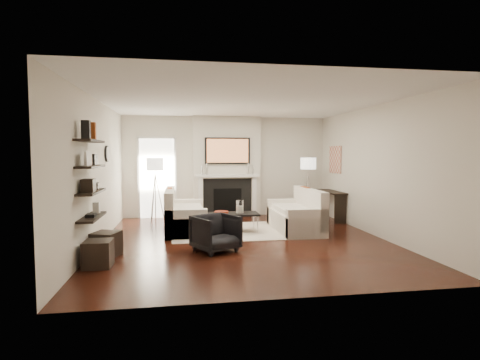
{
  "coord_description": "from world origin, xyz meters",
  "views": [
    {
      "loc": [
        -1.23,
        -7.14,
        1.7
      ],
      "look_at": [
        0.0,
        0.6,
        1.15
      ],
      "focal_mm": 28.0,
      "sensor_mm": 36.0,
      "label": 1
    }
  ],
  "objects": [
    {
      "name": "loveseat_right_arm_s",
      "position": [
        1.27,
        1.59,
        0.3
      ],
      "size": [
        0.85,
        0.18,
        0.6
      ],
      "primitive_type": "cube",
      "color": "silver",
      "rests_on": "floor"
    },
    {
      "name": "loveseat_right_back",
      "position": [
        1.6,
        0.78,
        0.53
      ],
      "size": [
        0.18,
        1.8,
        0.8
      ],
      "primitive_type": "cube",
      "color": "silver",
      "rests_on": "floor"
    },
    {
      "name": "decor_magfile_a",
      "position": [
        -2.62,
        -1.24,
        2.06
      ],
      "size": [
        0.12,
        0.1,
        0.28
      ],
      "primitive_type": "cube",
      "color": "black",
      "rests_on": "shelf_top"
    },
    {
      "name": "pillow_right_charcoal",
      "position": [
        1.6,
        0.48,
        0.72
      ],
      "size": [
        0.1,
        0.4,
        0.4
      ],
      "primitive_type": "cube",
      "color": "black",
      "rests_on": "loveseat_right_cushion"
    },
    {
      "name": "coffee_leg_se",
      "position": [
        0.37,
        1.0,
        0.19
      ],
      "size": [
        0.02,
        0.02,
        0.38
      ],
      "primitive_type": "cylinder",
      "color": "silver",
      "rests_on": "floor"
    },
    {
      "name": "tv_body",
      "position": [
        0.0,
        2.71,
        1.78
      ],
      "size": [
        1.2,
        0.06,
        0.7
      ],
      "primitive_type": "cube",
      "color": "black",
      "rests_on": "chimney_breast"
    },
    {
      "name": "hurricane_candle",
      "position": [
        0.02,
        0.78,
        0.5
      ],
      "size": [
        0.11,
        0.11,
        0.17
      ],
      "primitive_type": "cylinder",
      "color": "white",
      "rests_on": "coffee_table"
    },
    {
      "name": "lamp_left_post",
      "position": [
        -1.85,
        2.16,
        0.6
      ],
      "size": [
        0.02,
        0.02,
        1.2
      ],
      "primitive_type": "cylinder",
      "color": "silver",
      "rests_on": "floor"
    },
    {
      "name": "candlestick_l_short",
      "position": [
        -0.68,
        2.7,
        1.27
      ],
      "size": [
        0.04,
        0.04,
        0.24
      ],
      "primitive_type": "cylinder",
      "color": "silver",
      "rests_on": "mantel_shelf"
    },
    {
      "name": "lamp_right_leg_a",
      "position": [
        2.16,
        2.19,
        0.6
      ],
      "size": [
        0.25,
        0.02,
        1.23
      ],
      "primitive_type": "cylinder",
      "rotation": [
        0.18,
        0.0,
        4.71
      ],
      "color": "silver",
      "rests_on": "floor"
    },
    {
      "name": "decor_wine_rack",
      "position": [
        -2.62,
        -1.18,
        1.22
      ],
      "size": [
        0.18,
        0.25,
        0.2
      ],
      "primitive_type": "cube",
      "color": "black",
      "rests_on": "shelf_lower"
    },
    {
      "name": "copper_bowl",
      "position": [
        -0.38,
        0.78,
        0.45
      ],
      "size": [
        0.3,
        0.3,
        0.05
      ],
      "primitive_type": "cylinder",
      "color": "#B3381D",
      "rests_on": "coffee_table"
    },
    {
      "name": "decor_frame_b",
      "position": [
        -2.62,
        -0.7,
        1.61
      ],
      "size": [
        0.04,
        0.22,
        0.18
      ],
      "primitive_type": "cube",
      "color": "black",
      "rests_on": "shelf_upper"
    },
    {
      "name": "lamp_right_post",
      "position": [
        2.05,
        2.19,
        0.6
      ],
      "size": [
        0.02,
        0.02,
        1.2
      ],
      "primitive_type": "cylinder",
      "color": "silver",
      "rests_on": "floor"
    },
    {
      "name": "shelf_bottom",
      "position": [
        -2.62,
        -1.0,
        0.7
      ],
      "size": [
        0.25,
        1.0,
        0.03
      ],
      "primitive_type": "cube",
      "color": "black",
      "rests_on": "wall_left"
    },
    {
      "name": "rug",
      "position": [
        -0.12,
        0.89,
        0.01
      ],
      "size": [
        2.6,
        2.0,
        0.01
      ],
      "primitive_type": "cube",
      "color": "beige",
      "rests_on": "floor"
    },
    {
      "name": "loveseat_left_arm_s",
      "position": [
        -1.14,
        1.92,
        0.3
      ],
      "size": [
        0.85,
        0.18,
        0.6
      ],
      "primitive_type": "cube",
      "color": "silver",
      "rests_on": "floor"
    },
    {
      "name": "lamp_left_leg_b",
      "position": [
        -1.91,
        2.26,
        0.6
      ],
      "size": [
        0.14,
        0.22,
        1.23
      ],
      "primitive_type": "cylinder",
      "rotation": [
        0.18,
        0.0,
        0.52
      ],
      "color": "silver",
      "rests_on": "floor"
    },
    {
      "name": "lamp_left_leg_c",
      "position": [
        -1.91,
        2.07,
        0.6
      ],
      "size": [
        0.14,
        0.22,
        1.23
      ],
      "primitive_type": "cylinder",
      "rotation": [
        0.18,
        0.0,
        2.62
      ],
      "color": "silver",
      "rests_on": "floor"
    },
    {
      "name": "shelf_top",
      "position": [
        -2.62,
        -1.0,
        1.9
      ],
      "size": [
        0.25,
        1.0,
        0.04
      ],
      "primitive_type": "cube",
      "color": "black",
      "rests_on": "wall_left"
    },
    {
      "name": "mantel_pilaster_r",
      "position": [
        0.72,
        2.71,
        0.55
      ],
      "size": [
        0.12,
        0.08,
        1.1
      ],
      "primitive_type": "cube",
      "color": "white",
      "rests_on": "floor"
    },
    {
      "name": "door_trim_l",
      "position": [
        -2.33,
        2.96,
        1.05
      ],
      "size": [
        0.06,
        0.06,
        2.16
      ],
      "primitive_type": "cube",
      "color": "white",
      "rests_on": "floor"
    },
    {
      "name": "decor_magfile_b",
      "position": [
        -2.62,
        -0.88,
        2.06
      ],
      "size": [
        0.12,
        0.1,
        0.28
      ],
      "primitive_type": "cube",
      "color": "#923B12",
      "rests_on": "shelf_top"
    },
    {
      "name": "shelf_upper",
      "position": [
        -2.62,
        -1.0,
        1.5
      ],
      "size": [
        0.25,
        1.0,
        0.04
      ],
      "primitive_type": "cube",
      "color": "black",
      "rests_on": "wall_left"
    },
    {
      "name": "lamp_right_shade",
      "position": [
        2.05,
        2.19,
        1.45
      ],
      "size": [
        0.4,
        0.4,
        0.3
      ],
      "primitive_type": "cylinder",
      "color": "white",
      "rests_on": "lamp_right_post"
    },
    {
      "name": "clock_rim",
      "position": [
        -2.73,
        0.9,
        1.7
      ],
      "size": [
        0.04,
        0.34,
        0.34
      ],
      "primitive_type": "cylinder",
      "rotation": [
        0.0,
        1.57,
        0.0
      ],
      "color": "black",
      "rests_on": "wall_left"
    },
    {
      "name": "console_leg_s",
      "position": [
        2.57,
        2.42,
        0.35
      ],
      "size": [
        0.3,
        0.04,
        0.71
      ],
      "primitive_type": "cube",
      "color": "black",
      "rests_on": "floor"
    },
    {
      "name": "firebox",
      "position": [
        0.0,
        2.73,
        0.45
      ],
      "size": [
        0.75,
        0.02,
        0.65
      ],
      "primitive_type": "cube",
      "color": "black",
      "rests_on": "floor"
    },
    {
      "name": "decor_box_small",
      "position": [
        -2.62,
        -0.85,
        1.18
      ],
      "size": [
        0.15,
        0.12,
        0.12
      ],
      "primitive_type": "cube",
      "color": "black",
      "rests_on": "shelf_lower"
    },
    {
      "name": "fireplace_surround",
      "position": [
        0.0,
        2.74,
        0.52
      ],
      "size": [
        1.3,
        0.02,
        1.04
      ],
      "primitive_type": "cube",
      "color": "black",
      "rests_on": "floor"
    },
    {
      "name": "tv_screen",
      "position": [
        0.0,
        2.68,
        1.78
      ],
      "size": [
        1.1,
        0.0,
        0.62
      ],
      "primitive_type": "cube",
      "color": "#BF723F",
      "rests_on": "tv_body"
    },
    {
      "name": "chimney_breast",
      "position": [
        0.0,
        2.88,
        1.35
      ],
      "size": [
        1.8,
        0.25,
        2.7
      ],
      "primitive_type": "cube",
      "color": "silver",
      "rests_on": "floor"
    },
    {
      "name": "loveseat_left_arm_n",
      "position": [
        -1.14,
        0.3,
        0.3
      ],
      "size": [
        0.85,
        0.18,
        0.6
      ],
      "primitive_type": "cube",
      "color": "silver",
      "rests_on": "floor"
    },
    {
      "name": "mantel_pilaster_l",
      "position": [
        -0.72,
        2.71,
        0.55
      ],
      "size": [
        0.12,
        0.08,
        1.1
      ],
      "primitive_type": "cube",
      "color": "white",
      "rests_on": "floor"
    },
    {
      "name": "lamp_right_leg_b",
      "position": [
        2.0,
        2.28,
        0.6
      ],
      "size": [
        0.14,
        0.22,
        1.23
      ],
      "primitive_type": "cylinder",
      "rotation": [
        0.18,
        0.0,
        0.52
      ],
      "color": "silver",
      "rests_on": "floor"
    },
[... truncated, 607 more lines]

